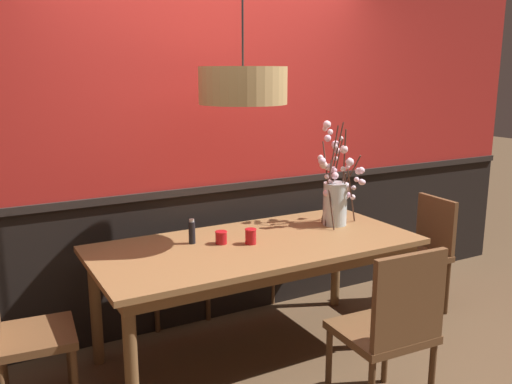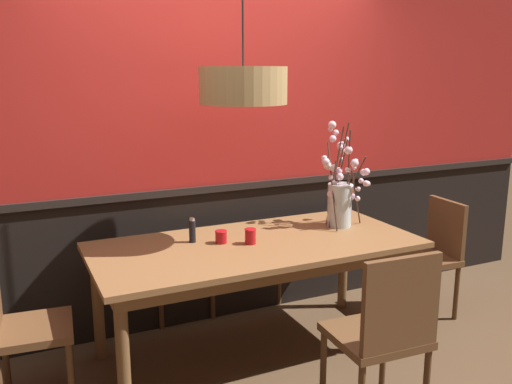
{
  "view_description": "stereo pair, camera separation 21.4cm",
  "coord_description": "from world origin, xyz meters",
  "px_view_note": "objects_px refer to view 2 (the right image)",
  "views": [
    {
      "loc": [
        -1.59,
        -2.87,
        1.82
      ],
      "look_at": [
        0.0,
        0.0,
        1.09
      ],
      "focal_mm": 38.28,
      "sensor_mm": 36.0,
      "label": 1
    },
    {
      "loc": [
        -1.4,
        -2.97,
        1.82
      ],
      "look_at": [
        0.0,
        0.0,
        1.09
      ],
      "focal_mm": 38.28,
      "sensor_mm": 36.0,
      "label": 2
    }
  ],
  "objects_px": {
    "vase_with_blossoms": "(340,196)",
    "candle_holder_nearer_edge": "(221,237)",
    "chair_head_east_end": "(432,251)",
    "candle_holder_nearer_center": "(250,236)",
    "condiment_bottle": "(192,231)",
    "chair_far_side_left": "(175,246)",
    "dining_table": "(256,254)",
    "chair_head_west_end": "(17,319)",
    "chair_near_side_right": "(385,329)",
    "chair_far_side_right": "(247,238)",
    "pendant_lamp": "(243,86)"
  },
  "relations": [
    {
      "from": "chair_head_east_end",
      "to": "vase_with_blossoms",
      "type": "height_order",
      "value": "vase_with_blossoms"
    },
    {
      "from": "dining_table",
      "to": "candle_holder_nearer_center",
      "type": "bearing_deg",
      "value": -164.74
    },
    {
      "from": "dining_table",
      "to": "candle_holder_nearer_center",
      "type": "height_order",
      "value": "candle_holder_nearer_center"
    },
    {
      "from": "candle_holder_nearer_edge",
      "to": "pendant_lamp",
      "type": "distance_m",
      "value": 0.94
    },
    {
      "from": "chair_far_side_left",
      "to": "pendant_lamp",
      "type": "bearing_deg",
      "value": -76.01
    },
    {
      "from": "chair_far_side_left",
      "to": "chair_near_side_right",
      "type": "relative_size",
      "value": 0.97
    },
    {
      "from": "chair_far_side_right",
      "to": "chair_head_east_end",
      "type": "bearing_deg",
      "value": -38.26
    },
    {
      "from": "chair_head_east_end",
      "to": "condiment_bottle",
      "type": "height_order",
      "value": "condiment_bottle"
    },
    {
      "from": "chair_head_west_end",
      "to": "pendant_lamp",
      "type": "bearing_deg",
      "value": 1.12
    },
    {
      "from": "chair_near_side_right",
      "to": "candle_holder_nearer_center",
      "type": "relative_size",
      "value": 9.79
    },
    {
      "from": "chair_near_side_right",
      "to": "chair_head_east_end",
      "type": "bearing_deg",
      "value": 38.31
    },
    {
      "from": "chair_head_west_end",
      "to": "condiment_bottle",
      "type": "xyz_separation_m",
      "value": [
        1.05,
        0.15,
        0.32
      ]
    },
    {
      "from": "chair_far_side_right",
      "to": "chair_near_side_right",
      "type": "distance_m",
      "value": 1.83
    },
    {
      "from": "chair_head_east_end",
      "to": "condiment_bottle",
      "type": "xyz_separation_m",
      "value": [
        -1.84,
        0.16,
        0.35
      ]
    },
    {
      "from": "candle_holder_nearer_edge",
      "to": "condiment_bottle",
      "type": "xyz_separation_m",
      "value": [
        -0.16,
        0.09,
        0.03
      ]
    },
    {
      "from": "chair_head_east_end",
      "to": "candle_holder_nearer_center",
      "type": "relative_size",
      "value": 9.01
    },
    {
      "from": "chair_head_east_end",
      "to": "vase_with_blossoms",
      "type": "bearing_deg",
      "value": 173.28
    },
    {
      "from": "chair_near_side_right",
      "to": "chair_head_west_end",
      "type": "bearing_deg",
      "value": 150.93
    },
    {
      "from": "chair_far_side_right",
      "to": "pendant_lamp",
      "type": "xyz_separation_m",
      "value": [
        -0.4,
        -0.85,
        1.24
      ]
    },
    {
      "from": "chair_head_east_end",
      "to": "chair_far_side_right",
      "type": "distance_m",
      "value": 1.44
    },
    {
      "from": "candle_holder_nearer_edge",
      "to": "condiment_bottle",
      "type": "relative_size",
      "value": 0.52
    },
    {
      "from": "chair_head_west_end",
      "to": "pendant_lamp",
      "type": "distance_m",
      "value": 1.81
    },
    {
      "from": "candle_holder_nearer_edge",
      "to": "chair_head_west_end",
      "type": "bearing_deg",
      "value": -177.33
    },
    {
      "from": "pendant_lamp",
      "to": "chair_far_side_left",
      "type": "bearing_deg",
      "value": 103.99
    },
    {
      "from": "chair_near_side_right",
      "to": "condiment_bottle",
      "type": "distance_m",
      "value": 1.32
    },
    {
      "from": "vase_with_blossoms",
      "to": "dining_table",
      "type": "bearing_deg",
      "value": -171.71
    },
    {
      "from": "chair_far_side_right",
      "to": "chair_near_side_right",
      "type": "height_order",
      "value": "chair_near_side_right"
    },
    {
      "from": "candle_holder_nearer_edge",
      "to": "condiment_bottle",
      "type": "distance_m",
      "value": 0.19
    },
    {
      "from": "chair_near_side_right",
      "to": "vase_with_blossoms",
      "type": "xyz_separation_m",
      "value": [
        0.4,
        1.02,
        0.45
      ]
    },
    {
      "from": "condiment_bottle",
      "to": "chair_near_side_right",
      "type": "bearing_deg",
      "value": -59.08
    },
    {
      "from": "chair_far_side_left",
      "to": "candle_holder_nearer_center",
      "type": "xyz_separation_m",
      "value": [
        0.22,
        -0.89,
        0.3
      ]
    },
    {
      "from": "chair_far_side_left",
      "to": "vase_with_blossoms",
      "type": "bearing_deg",
      "value": -39.03
    },
    {
      "from": "chair_far_side_right",
      "to": "chair_far_side_left",
      "type": "xyz_separation_m",
      "value": [
        -0.61,
        -0.02,
        0.02
      ]
    },
    {
      "from": "chair_far_side_left",
      "to": "candle_holder_nearer_edge",
      "type": "relative_size",
      "value": 11.38
    },
    {
      "from": "chair_near_side_right",
      "to": "pendant_lamp",
      "type": "distance_m",
      "value": 1.59
    },
    {
      "from": "condiment_bottle",
      "to": "pendant_lamp",
      "type": "relative_size",
      "value": 0.15
    },
    {
      "from": "chair_far_side_right",
      "to": "candle_holder_nearer_center",
      "type": "bearing_deg",
      "value": -112.93
    },
    {
      "from": "vase_with_blossoms",
      "to": "candle_holder_nearer_center",
      "type": "relative_size",
      "value": 7.38
    },
    {
      "from": "candle_holder_nearer_edge",
      "to": "chair_head_east_end",
      "type": "bearing_deg",
      "value": -2.41
    },
    {
      "from": "vase_with_blossoms",
      "to": "candle_holder_nearer_edge",
      "type": "bearing_deg",
      "value": -178.62
    },
    {
      "from": "dining_table",
      "to": "chair_head_west_end",
      "type": "height_order",
      "value": "chair_head_west_end"
    },
    {
      "from": "chair_far_side_left",
      "to": "vase_with_blossoms",
      "type": "height_order",
      "value": "vase_with_blossoms"
    },
    {
      "from": "candle_holder_nearer_center",
      "to": "chair_head_west_end",
      "type": "bearing_deg",
      "value": 178.51
    },
    {
      "from": "candle_holder_nearer_center",
      "to": "pendant_lamp",
      "type": "relative_size",
      "value": 0.09
    },
    {
      "from": "chair_far_side_left",
      "to": "condiment_bottle",
      "type": "relative_size",
      "value": 5.87
    },
    {
      "from": "chair_far_side_right",
      "to": "condiment_bottle",
      "type": "bearing_deg",
      "value": -133.96
    },
    {
      "from": "dining_table",
      "to": "vase_with_blossoms",
      "type": "bearing_deg",
      "value": 8.29
    },
    {
      "from": "dining_table",
      "to": "chair_head_west_end",
      "type": "xyz_separation_m",
      "value": [
        -1.41,
        0.02,
        -0.17
      ]
    },
    {
      "from": "candle_holder_nearer_center",
      "to": "condiment_bottle",
      "type": "xyz_separation_m",
      "value": [
        -0.32,
        0.19,
        0.03
      ]
    },
    {
      "from": "chair_head_west_end",
      "to": "candle_holder_nearer_center",
      "type": "bearing_deg",
      "value": -1.49
    }
  ]
}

